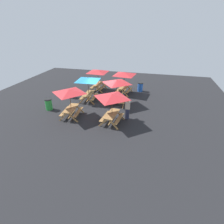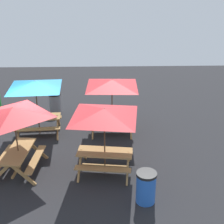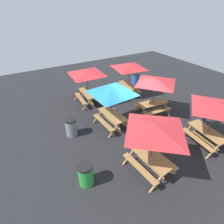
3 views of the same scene
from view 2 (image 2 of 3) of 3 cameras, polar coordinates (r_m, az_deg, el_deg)
ground_plane at (r=12.36m, az=-15.27°, el=-6.65°), size 24.00×24.00×0.00m
picnic_table_0 at (r=12.49m, az=-0.00°, el=4.59°), size 2.83×2.83×2.34m
picnic_table_2 at (r=12.73m, az=-13.84°, el=4.25°), size 2.82×2.82×2.34m
picnic_table_4 at (r=10.27m, az=-17.56°, el=-0.83°), size 2.17×2.17×2.34m
picnic_table_5 at (r=9.74m, az=-1.40°, el=-1.03°), size 2.80×2.80×2.34m
trash_bin_blue at (r=9.23m, az=6.22°, el=-13.50°), size 0.59×0.59×0.98m
trash_bin_gray at (r=15.18m, az=-10.38°, el=1.65°), size 0.59×0.59×0.98m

